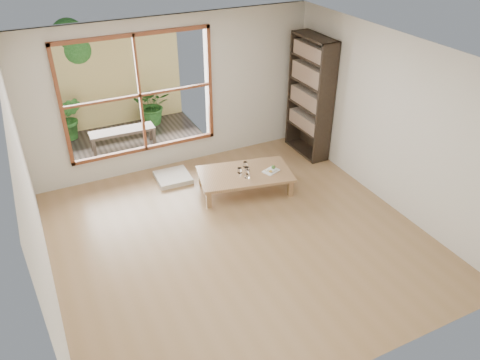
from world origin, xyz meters
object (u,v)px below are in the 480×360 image
object	(u,v)px
food_tray	(271,170)
garden_bench	(122,133)
bookshelf	(310,97)
low_table	(245,175)

from	to	relation	value
food_tray	garden_bench	distance (m)	3.07
bookshelf	food_tray	world-z (taller)	bookshelf
bookshelf	food_tray	distance (m)	1.69
low_table	bookshelf	bearing A→B (deg)	35.23
bookshelf	food_tray	bearing A→B (deg)	-145.66
food_tray	low_table	bearing A→B (deg)	140.97
food_tray	bookshelf	bearing A→B (deg)	14.01
low_table	garden_bench	xyz separation A→B (m)	(-1.43, 2.32, 0.06)
low_table	food_tray	bearing A→B (deg)	-6.72
bookshelf	garden_bench	bearing A→B (deg)	152.65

